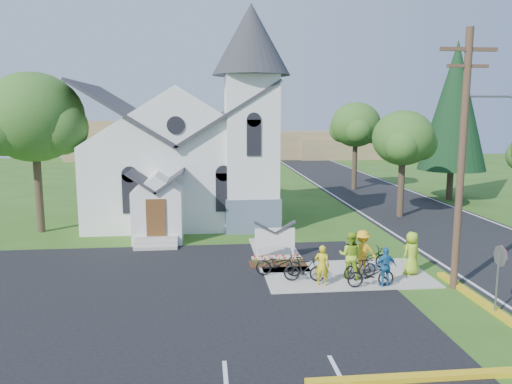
{
  "coord_description": "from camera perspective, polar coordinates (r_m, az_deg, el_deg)",
  "views": [
    {
      "loc": [
        -4.47,
        -19.54,
        6.9
      ],
      "look_at": [
        -1.91,
        5.0,
        2.95
      ],
      "focal_mm": 35.0,
      "sensor_mm": 36.0,
      "label": 1
    }
  ],
  "objects": [
    {
      "name": "sidewalk",
      "position": [
        22.01,
        10.23,
        -9.26
      ],
      "size": [
        7.0,
        4.0,
        0.05
      ],
      "primitive_type": "cube",
      "color": "#A4A094",
      "rests_on": "ground"
    },
    {
      "name": "conifer",
      "position": [
        42.29,
        21.75,
        9.11
      ],
      "size": [
        5.2,
        5.2,
        12.4
      ],
      "color": "#39291F",
      "rests_on": "ground"
    },
    {
      "name": "cyclist_1",
      "position": [
        21.24,
        10.73,
        -7.1
      ],
      "size": [
        1.18,
        1.07,
        1.98
      ],
      "primitive_type": "imported",
      "rotation": [
        0.0,
        0.0,
        2.74
      ],
      "color": "#A2D327",
      "rests_on": "sidewalk"
    },
    {
      "name": "tree_road_near",
      "position": [
        34.14,
        16.47,
        5.88
      ],
      "size": [
        4.0,
        4.0,
        7.05
      ],
      "color": "#39291F",
      "rests_on": "ground"
    },
    {
      "name": "cyclist_0",
      "position": [
        20.27,
        7.56,
        -8.29
      ],
      "size": [
        0.7,
        0.58,
        1.65
      ],
      "primitive_type": "imported",
      "rotation": [
        0.0,
        0.0,
        2.78
      ],
      "color": "gold",
      "rests_on": "sidewalk"
    },
    {
      "name": "church",
      "position": [
        32.08,
        -7.78,
        6.05
      ],
      "size": [
        12.35,
        12.0,
        13.0
      ],
      "color": "white",
      "rests_on": "ground"
    },
    {
      "name": "bike_1",
      "position": [
        20.71,
        5.58,
        -8.76
      ],
      "size": [
        1.78,
        0.79,
        1.03
      ],
      "primitive_type": "imported",
      "rotation": [
        0.0,
        0.0,
        1.39
      ],
      "color": "black",
      "rests_on": "sidewalk"
    },
    {
      "name": "bike_2",
      "position": [
        20.51,
        12.97,
        -9.18
      ],
      "size": [
        1.93,
        0.73,
        1.0
      ],
      "primitive_type": "imported",
      "rotation": [
        0.0,
        0.0,
        1.6
      ],
      "color": "black",
      "rests_on": "sidewalk"
    },
    {
      "name": "parking_lot",
      "position": [
        19.01,
        -13.51,
        -12.42
      ],
      "size": [
        20.0,
        16.0,
        0.02
      ],
      "primitive_type": "cube",
      "color": "black",
      "rests_on": "ground"
    },
    {
      "name": "tree_road_mid",
      "position": [
        45.59,
        11.34,
        7.51
      ],
      "size": [
        4.4,
        4.4,
        7.8
      ],
      "color": "#39291F",
      "rests_on": "ground"
    },
    {
      "name": "bike_4",
      "position": [
        22.8,
        12.84,
        -7.38
      ],
      "size": [
        1.89,
        0.95,
        0.95
      ],
      "primitive_type": "imported",
      "rotation": [
        0.0,
        0.0,
        1.75
      ],
      "color": "black",
      "rests_on": "sidewalk"
    },
    {
      "name": "bike_0",
      "position": [
        21.32,
        2.61,
        -8.23
      ],
      "size": [
        2.04,
        1.08,
        1.02
      ],
      "primitive_type": "imported",
      "rotation": [
        0.0,
        0.0,
        1.35
      ],
      "color": "black",
      "rests_on": "sidewalk"
    },
    {
      "name": "distant_hills",
      "position": [
        76.42,
        -0.06,
        5.54
      ],
      "size": [
        61.0,
        10.0,
        5.6
      ],
      "color": "olive",
      "rests_on": "ground"
    },
    {
      "name": "cyclist_3",
      "position": [
        21.94,
        12.04,
        -6.72
      ],
      "size": [
        1.28,
        0.8,
        1.9
      ],
      "primitive_type": "imported",
      "rotation": [
        0.0,
        0.0,
        3.06
      ],
      "color": "yellow",
      "rests_on": "sidewalk"
    },
    {
      "name": "tree_lot_corner",
      "position": [
        31.04,
        -24.07,
        7.77
      ],
      "size": [
        5.6,
        5.6,
        9.15
      ],
      "color": "#39291F",
      "rests_on": "ground"
    },
    {
      "name": "stop_sign",
      "position": [
        18.96,
        26.06,
        -7.52
      ],
      "size": [
        0.11,
        0.76,
        2.48
      ],
      "color": "gray",
      "rests_on": "ground"
    },
    {
      "name": "cyclist_2",
      "position": [
        20.64,
        14.59,
        -8.27
      ],
      "size": [
        0.99,
        0.54,
        1.59
      ],
      "primitive_type": "imported",
      "rotation": [
        0.0,
        0.0,
        3.31
      ],
      "color": "#226EAD",
      "rests_on": "sidewalk"
    },
    {
      "name": "bike_3",
      "position": [
        21.42,
        11.81,
        -8.44
      ],
      "size": [
        1.62,
        0.85,
        0.94
      ],
      "primitive_type": "imported",
      "rotation": [
        0.0,
        0.0,
        1.85
      ],
      "color": "black",
      "rests_on": "sidewalk"
    },
    {
      "name": "ground",
      "position": [
        21.2,
        6.65,
        -9.97
      ],
      "size": [
        120.0,
        120.0,
        0.0
      ],
      "primitive_type": "plane",
      "color": "#335719",
      "rests_on": "ground"
    },
    {
      "name": "road",
      "position": [
        38.07,
        16.5,
        -1.71
      ],
      "size": [
        8.0,
        90.0,
        0.02
      ],
      "primitive_type": "cube",
      "color": "black",
      "rests_on": "ground"
    },
    {
      "name": "church_sign",
      "position": [
        23.71,
        2.17,
        -5.26
      ],
      "size": [
        2.2,
        0.4,
        1.7
      ],
      "color": "#A4A094",
      "rests_on": "ground"
    },
    {
      "name": "flower_bed",
      "position": [
        23.12,
        2.47,
        -8.19
      ],
      "size": [
        2.6,
        1.1,
        0.07
      ],
      "primitive_type": "cube",
      "color": "#331D0D",
      "rests_on": "ground"
    },
    {
      "name": "cyclist_4",
      "position": [
        22.38,
        17.36,
        -6.68
      ],
      "size": [
        1.07,
        0.9,
        1.86
      ],
      "primitive_type": "imported",
      "rotation": [
        0.0,
        0.0,
        3.55
      ],
      "color": "#9DC925",
      "rests_on": "sidewalk"
    },
    {
      "name": "utility_pole",
      "position": [
        20.6,
        22.65,
        4.22
      ],
      "size": [
        3.45,
        0.28,
        10.0
      ],
      "color": "#4D3526",
      "rests_on": "ground"
    }
  ]
}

